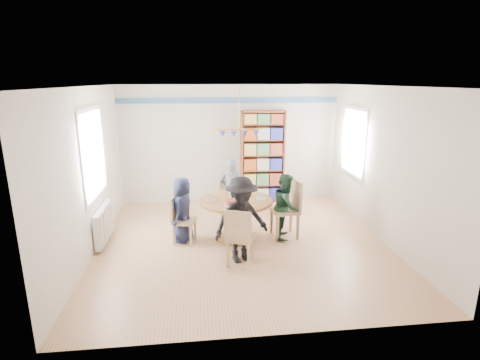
{
  "coord_description": "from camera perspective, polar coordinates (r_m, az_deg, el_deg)",
  "views": [
    {
      "loc": [
        -0.74,
        -6.07,
        2.8
      ],
      "look_at": [
        0.0,
        0.4,
        1.05
      ],
      "focal_mm": 28.0,
      "sensor_mm": 36.0,
      "label": 1
    }
  ],
  "objects": [
    {
      "name": "chair_left",
      "position": [
        6.67,
        -9.11,
        -5.64
      ],
      "size": [
        0.45,
        0.45,
        0.85
      ],
      "color": "tan",
      "rests_on": "ground"
    },
    {
      "name": "ground",
      "position": [
        6.72,
        0.39,
        -9.57
      ],
      "size": [
        5.0,
        5.0,
        0.0
      ],
      "primitive_type": "plane",
      "color": "tan"
    },
    {
      "name": "chair_far",
      "position": [
        7.68,
        -1.56,
        -2.46
      ],
      "size": [
        0.49,
        0.49,
        0.89
      ],
      "color": "tan",
      "rests_on": "ground"
    },
    {
      "name": "chair_right",
      "position": [
        6.87,
        7.56,
        -3.91
      ],
      "size": [
        0.51,
        0.51,
        1.06
      ],
      "color": "tan",
      "rests_on": "ground"
    },
    {
      "name": "person_near",
      "position": [
        5.85,
        0.2,
        -6.1
      ],
      "size": [
        1.01,
        0.77,
        1.38
      ],
      "primitive_type": "imported",
      "rotation": [
        0.0,
        0.0,
        0.33
      ],
      "color": "black",
      "rests_on": "ground"
    },
    {
      "name": "dining_table",
      "position": [
        6.69,
        -0.63,
        -4.56
      ],
      "size": [
        1.3,
        1.3,
        0.75
      ],
      "color": "olive",
      "rests_on": "ground"
    },
    {
      "name": "bookshelf",
      "position": [
        8.72,
        3.43,
        3.42
      ],
      "size": [
        1.01,
        0.3,
        2.13
      ],
      "color": "brown",
      "rests_on": "ground"
    },
    {
      "name": "tableware",
      "position": [
        6.63,
        -0.87,
        -2.4
      ],
      "size": [
        1.1,
        1.1,
        0.29
      ],
      "color": "white",
      "rests_on": "dining_table"
    },
    {
      "name": "radiator",
      "position": [
        7.02,
        -20.02,
        -6.32
      ],
      "size": [
        0.12,
        1.0,
        0.6
      ],
      "color": "silver",
      "rests_on": "ground"
    },
    {
      "name": "person_far",
      "position": [
        7.54,
        -1.37,
        -1.58
      ],
      "size": [
        0.5,
        0.36,
        1.29
      ],
      "primitive_type": "imported",
      "rotation": [
        0.0,
        0.0,
        3.02
      ],
      "color": "gray",
      "rests_on": "ground"
    },
    {
      "name": "chair_near",
      "position": [
        5.75,
        -0.08,
        -8.38
      ],
      "size": [
        0.54,
        0.54,
        0.94
      ],
      "color": "tan",
      "rests_on": "ground"
    },
    {
      "name": "person_right",
      "position": [
        6.81,
        7.02,
        -3.97
      ],
      "size": [
        0.58,
        0.67,
        1.19
      ],
      "primitive_type": "imported",
      "rotation": [
        0.0,
        0.0,
        1.31
      ],
      "color": "#1C3828",
      "rests_on": "ground"
    },
    {
      "name": "room_shell",
      "position": [
        7.05,
        -2.55,
        5.63
      ],
      "size": [
        5.0,
        5.0,
        5.0
      ],
      "color": "white",
      "rests_on": "ground"
    },
    {
      "name": "person_left",
      "position": [
        6.68,
        -8.77,
        -4.48
      ],
      "size": [
        0.49,
        0.64,
        1.17
      ],
      "primitive_type": "imported",
      "rotation": [
        0.0,
        0.0,
        -1.79
      ],
      "color": "#181D34",
      "rests_on": "ground"
    }
  ]
}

